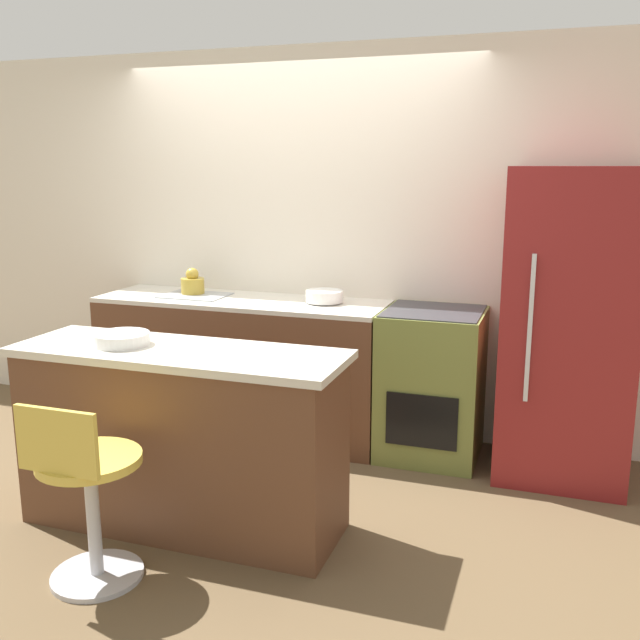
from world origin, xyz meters
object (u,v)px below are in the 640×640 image
object	(u,v)px
kettle	(193,283)
mixing_bowl	(324,296)
oven_range	(431,384)
stool_chair	(87,493)
refrigerator	(568,326)

from	to	relation	value
kettle	mixing_bowl	distance (m)	0.97
oven_range	stool_chair	world-z (taller)	oven_range
refrigerator	mixing_bowl	distance (m)	1.53
oven_range	stool_chair	size ratio (longest dim) A/B	1.09
refrigerator	stool_chair	world-z (taller)	refrigerator
kettle	mixing_bowl	world-z (taller)	kettle
refrigerator	mixing_bowl	size ratio (longest dim) A/B	7.45
refrigerator	oven_range	bearing A→B (deg)	177.66
refrigerator	mixing_bowl	world-z (taller)	refrigerator
stool_chair	kettle	bearing A→B (deg)	105.47
stool_chair	kettle	world-z (taller)	kettle
kettle	mixing_bowl	xyz separation A→B (m)	(0.97, -0.00, -0.03)
refrigerator	stool_chair	size ratio (longest dim) A/B	2.10
oven_range	mixing_bowl	distance (m)	0.90
kettle	stool_chair	bearing A→B (deg)	-74.53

